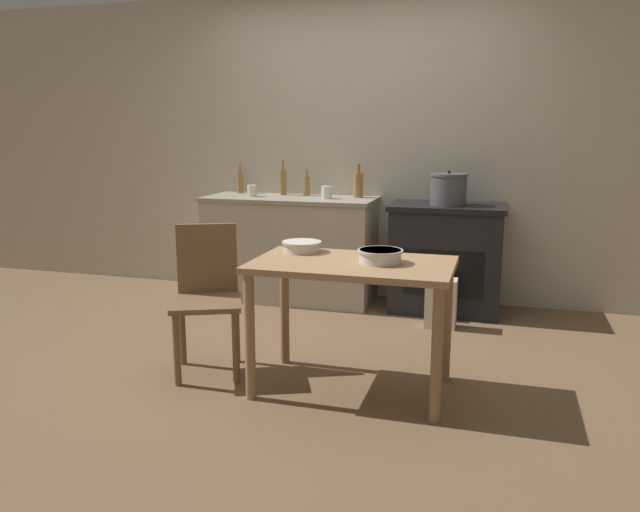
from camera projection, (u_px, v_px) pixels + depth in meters
The scene contains 16 objects.
ground_plane at pixel (302, 354), 4.05m from camera, with size 14.00×14.00×0.00m, color brown.
wall_back at pixel (359, 148), 5.28m from camera, with size 8.00×0.07×2.55m.
counter_cabinet at pixel (291, 248), 5.29m from camera, with size 1.44×0.60×0.87m.
stove at pixel (446, 258), 4.95m from camera, with size 0.89×0.58×0.85m.
work_table at pixel (352, 282), 3.38m from camera, with size 1.08×0.65×0.73m.
chair at pixel (207, 294), 3.71m from camera, with size 0.53×0.53×0.87m.
flour_sack at pixel (441, 303), 4.56m from camera, with size 0.22×0.16×0.36m, color beige.
stock_pot at pixel (448, 189), 4.79m from camera, with size 0.29×0.29×0.27m.
mixing_bowl_large at pixel (380, 255), 3.32m from camera, with size 0.24×0.24×0.07m.
mixing_bowl_small at pixel (302, 246), 3.62m from camera, with size 0.23×0.23×0.06m.
bottle_far_left at pixel (283, 181), 5.35m from camera, with size 0.06×0.06×0.30m.
bottle_left at pixel (240, 182), 5.51m from camera, with size 0.06×0.06×0.26m.
bottle_mid_left at pixel (307, 186), 5.31m from camera, with size 0.06×0.06×0.22m.
bottle_center_left at pixel (358, 185), 5.16m from camera, with size 0.08×0.08×0.27m.
cup_center at pixel (327, 192), 5.07m from camera, with size 0.08×0.08×0.10m, color silver.
cup_center_right at pixel (252, 191), 5.25m from camera, with size 0.08×0.08×0.10m, color silver.
Camera 1 is at (1.19, -3.65, 1.43)m, focal length 35.00 mm.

